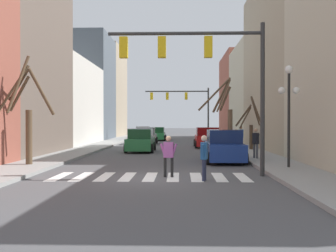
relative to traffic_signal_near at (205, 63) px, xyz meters
The scene contains 21 objects.
ground_plane 5.04m from the traffic_signal_near, 162.02° to the right, with size 240.00×240.00×0.00m, color #4C4C4F.
sidewalk_right 5.86m from the traffic_signal_near, 10.43° to the right, with size 2.45×90.00×0.15m.
building_row_left 24.21m from the traffic_signal_near, 120.55° to the left, with size 6.00×52.59×13.91m.
building_row_right 21.16m from the traffic_signal_near, 67.75° to the left, with size 6.00×51.27×13.09m.
crosswalk_stripes 5.00m from the traffic_signal_near, behind, with size 7.65×2.60×0.01m.
traffic_signal_near is the anchor object (origin of this frame).
traffic_signal_far 29.90m from the traffic_signal_near, 90.89° to the left, with size 7.40×0.28×6.11m.
street_lamp_right_corner 4.44m from the traffic_signal_near, 25.89° to the left, with size 0.95×0.36×4.52m.
car_parked_left_near 30.34m from the traffic_signal_near, 96.92° to the left, with size 2.00×4.26×1.55m.
car_parked_left_far 13.82m from the traffic_signal_near, 106.71° to the left, with size 2.03×4.57×1.65m.
car_parked_left_mid 22.90m from the traffic_signal_near, 100.81° to the left, with size 2.04×4.28×1.61m.
car_parked_right_near 6.70m from the traffic_signal_near, 75.65° to the left, with size 2.09×4.27×1.74m.
car_driving_away_lane 18.15m from the traffic_signal_near, 85.69° to the left, with size 2.20×4.42×1.70m.
car_parked_right_mid 35.42m from the traffic_signal_near, 99.36° to the left, with size 1.97×4.20×1.58m.
pedestrian_waiting_at_curb 3.75m from the traffic_signal_near, 94.08° to the right, with size 0.29×0.72×1.67m.
pedestrian_on_left_sidewalk 3.84m from the traffic_signal_near, 165.56° to the right, with size 0.70×0.26×1.61m.
pedestrian_on_right_sidewalk 7.69m from the traffic_signal_near, 62.30° to the left, with size 0.34×0.69×1.66m.
pedestrian_near_right_corner 15.38m from the traffic_signal_near, 75.75° to the left, with size 0.54×0.60×1.68m.
street_tree_left_mid 18.99m from the traffic_signal_near, 80.82° to the left, with size 2.99×2.22×5.90m.
street_tree_left_far 8.97m from the traffic_signal_near, 161.82° to the left, with size 2.81×1.77×5.16m.
street_tree_left_near 14.20m from the traffic_signal_near, 72.36° to the left, with size 1.92×1.22×3.92m.
Camera 1 is at (1.16, -15.01, 2.16)m, focal length 42.00 mm.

